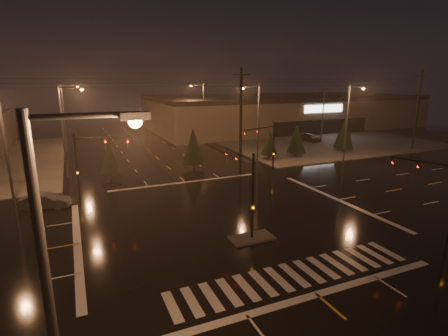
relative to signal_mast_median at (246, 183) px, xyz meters
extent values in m
plane|color=black|center=(0.00, 3.07, -3.75)|extent=(140.00, 140.00, 0.00)
cube|color=#42403B|center=(30.00, 33.07, -3.69)|extent=(36.00, 36.00, 0.12)
cube|color=#42403B|center=(0.00, -0.93, -3.68)|extent=(3.00, 1.60, 0.15)
cube|color=beige|center=(0.00, -5.93, -3.75)|extent=(15.00, 2.60, 0.01)
cube|color=beige|center=(0.00, -7.93, -3.75)|extent=(16.00, 0.50, 0.01)
cube|color=beige|center=(0.00, 14.07, -3.75)|extent=(16.00, 0.50, 0.01)
cube|color=black|center=(35.00, 31.07, -3.71)|extent=(50.00, 24.00, 0.08)
cube|color=brown|center=(35.00, 49.07, -0.25)|extent=(60.00, 28.00, 7.00)
cube|color=black|center=(35.00, 49.07, 3.05)|extent=(60.20, 28.20, 0.80)
cube|color=white|center=(35.00, 34.97, 1.45)|extent=(9.00, 0.20, 1.40)
cube|color=black|center=(35.00, 35.02, -2.15)|extent=(22.00, 0.15, 2.80)
cylinder|color=black|center=(0.00, -0.93, -0.75)|extent=(0.18, 0.18, 6.00)
cylinder|color=black|center=(0.00, 1.32, 1.75)|extent=(0.12, 4.50, 0.12)
imported|color=#594707|center=(0.00, 3.35, 1.70)|extent=(0.16, 0.20, 1.00)
cube|color=#594707|center=(0.00, -0.93, -1.45)|extent=(0.25, 0.18, 0.35)
cylinder|color=black|center=(10.50, 13.57, -0.75)|extent=(0.18, 0.18, 6.00)
cylinder|color=black|center=(8.15, 12.72, 1.75)|extent=(4.74, 1.82, 0.12)
imported|color=#594707|center=(6.04, 11.95, 1.70)|extent=(0.24, 0.22, 1.00)
cube|color=#594707|center=(10.50, 13.57, -1.45)|extent=(0.25, 0.18, 0.35)
cylinder|color=black|center=(-10.50, 13.57, -0.75)|extent=(0.18, 0.18, 6.00)
cylinder|color=black|center=(-8.15, 12.72, 1.75)|extent=(4.74, 1.82, 0.12)
imported|color=#594707|center=(-6.04, 11.95, 1.70)|extent=(0.24, 0.22, 1.00)
cube|color=#594707|center=(-10.50, 13.57, -1.45)|extent=(0.25, 0.18, 0.35)
cylinder|color=black|center=(9.82, -5.55, 1.75)|extent=(1.48, 3.80, 0.12)
imported|color=#594707|center=(9.20, -3.86, 1.70)|extent=(0.22, 0.24, 1.00)
cylinder|color=#38383A|center=(-11.50, -11.93, 1.25)|extent=(0.24, 0.24, 10.00)
cylinder|color=#38383A|center=(-10.30, -11.93, 6.05)|extent=(2.40, 0.14, 0.14)
cube|color=#38383A|center=(-9.20, -11.93, 6.00)|extent=(0.70, 0.30, 0.18)
sphere|color=orange|center=(-9.20, -11.93, 5.87)|extent=(0.32, 0.32, 0.32)
cylinder|color=#38383A|center=(-11.50, 21.07, 1.25)|extent=(0.24, 0.24, 10.00)
cylinder|color=#38383A|center=(-10.30, 21.07, 6.05)|extent=(2.40, 0.14, 0.14)
cube|color=#38383A|center=(-9.20, 21.07, 6.00)|extent=(0.70, 0.30, 0.18)
sphere|color=orange|center=(-9.20, 21.07, 5.87)|extent=(0.32, 0.32, 0.32)
cylinder|color=#38383A|center=(-11.50, 37.07, 1.25)|extent=(0.24, 0.24, 10.00)
cylinder|color=#38383A|center=(-10.30, 37.07, 6.05)|extent=(2.40, 0.14, 0.14)
cube|color=#38383A|center=(-9.20, 37.07, 6.00)|extent=(0.70, 0.30, 0.18)
sphere|color=orange|center=(-9.20, 37.07, 5.87)|extent=(0.32, 0.32, 0.32)
cylinder|color=#38383A|center=(11.50, 19.07, 1.25)|extent=(0.24, 0.24, 10.00)
cylinder|color=#38383A|center=(10.30, 19.07, 6.05)|extent=(2.40, 0.14, 0.14)
cube|color=#38383A|center=(9.20, 19.07, 6.00)|extent=(0.70, 0.30, 0.18)
sphere|color=orange|center=(9.20, 19.07, 5.87)|extent=(0.32, 0.32, 0.32)
cylinder|color=#38383A|center=(11.50, 39.07, 1.25)|extent=(0.24, 0.24, 10.00)
cylinder|color=#38383A|center=(10.30, 39.07, 6.05)|extent=(2.40, 0.14, 0.14)
cube|color=#38383A|center=(9.20, 39.07, 6.00)|extent=(0.70, 0.30, 0.18)
sphere|color=orange|center=(9.20, 39.07, 5.87)|extent=(0.32, 0.32, 0.32)
cylinder|color=#38383A|center=(-16.00, 14.57, 1.25)|extent=(0.24, 0.24, 10.00)
cylinder|color=#38383A|center=(22.00, 14.57, 1.25)|extent=(0.24, 0.24, 10.00)
cylinder|color=#38383A|center=(22.00, 13.37, 6.05)|extent=(0.14, 2.40, 0.14)
cube|color=#38383A|center=(22.00, 12.27, 6.00)|extent=(0.30, 0.70, 0.18)
sphere|color=orange|center=(22.00, 12.27, 5.87)|extent=(0.32, 0.32, 0.32)
cylinder|color=black|center=(8.00, 17.07, 2.25)|extent=(0.32, 0.32, 12.00)
cube|color=black|center=(8.00, 17.07, 7.45)|extent=(2.20, 0.12, 0.12)
cylinder|color=black|center=(38.00, 17.07, 2.25)|extent=(0.32, 0.32, 12.00)
cube|color=black|center=(38.00, 17.07, 7.45)|extent=(2.20, 0.12, 0.12)
cylinder|color=black|center=(13.79, 19.97, -3.40)|extent=(0.18, 0.18, 0.70)
cone|color=black|center=(13.79, 19.97, -1.32)|extent=(2.22, 2.22, 3.47)
cylinder|color=black|center=(18.21, 19.95, -3.40)|extent=(0.18, 0.18, 0.70)
cone|color=black|center=(18.21, 19.95, -1.03)|extent=(2.59, 2.59, 4.05)
cylinder|color=black|center=(26.78, 20.03, -3.40)|extent=(0.18, 0.18, 0.70)
cone|color=black|center=(26.78, 20.03, -0.78)|extent=(2.91, 2.91, 4.54)
cylinder|color=black|center=(-7.15, 18.63, -3.40)|extent=(0.18, 0.18, 0.70)
cone|color=black|center=(-7.15, 18.63, -1.33)|extent=(2.20, 2.20, 3.44)
cylinder|color=black|center=(2.75, 19.38, -3.40)|extent=(0.18, 0.18, 0.70)
cone|color=black|center=(2.75, 19.38, -0.89)|extent=(2.76, 2.76, 4.32)
imported|color=black|center=(27.61, 29.69, -2.95)|extent=(3.55, 5.06, 1.60)
imported|color=#5B6063|center=(-13.24, 11.35, -3.09)|extent=(4.24, 2.45, 1.32)
camera|label=1|loc=(-10.59, -20.34, 6.81)|focal=28.00mm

